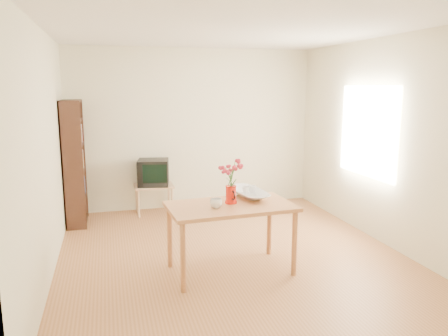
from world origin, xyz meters
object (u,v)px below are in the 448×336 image
object	(u,v)px
mug	(216,203)
television	(153,172)
pitcher	(231,195)
bowl	(249,178)
table	(231,213)

from	to	relation	value
mug	television	world-z (taller)	television
pitcher	bowl	distance (m)	0.38
table	mug	size ratio (longest dim) A/B	10.82
pitcher	television	distance (m)	2.48
bowl	pitcher	bearing A→B (deg)	-140.57
pitcher	television	size ratio (longest dim) A/B	0.39
table	mug	xyz separation A→B (m)	(-0.18, -0.09, 0.14)
bowl	television	distance (m)	2.36
table	pitcher	size ratio (longest dim) A/B	6.65
mug	television	distance (m)	2.58
television	mug	bearing A→B (deg)	-71.22
table	television	bearing A→B (deg)	99.33
television	pitcher	bearing A→B (deg)	-66.11
table	bowl	xyz separation A→B (m)	(0.30, 0.29, 0.31)
pitcher	bowl	bearing A→B (deg)	36.77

